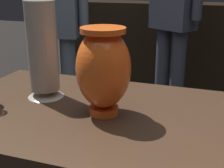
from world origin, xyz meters
The scene contains 5 objects.
back_display_shelf centered at (0.00, 2.20, 0.49)m, with size 2.60×0.40×0.99m.
vase_centerpiece centered at (-0.05, -0.01, 0.95)m, with size 0.17×0.17×0.27m.
vase_right_accent centered at (-0.30, 0.06, 0.96)m, with size 0.13×0.13×0.34m.
visitor_near_left centered at (-0.83, 1.12, 0.96)m, with size 0.46×0.25×1.63m.
visitor_center_back centered at (-0.05, 1.44, 1.03)m, with size 0.41×0.32×1.73m.
Camera 1 is at (0.26, -0.85, 1.21)m, focal length 48.90 mm.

